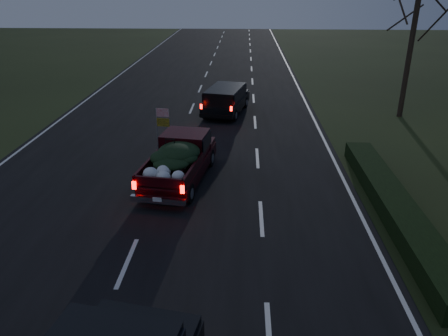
# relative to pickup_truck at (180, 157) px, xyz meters

# --- Properties ---
(ground) EXTENTS (120.00, 120.00, 0.00)m
(ground) POSITION_rel_pickup_truck_xyz_m (-0.69, -5.22, -0.90)
(ground) COLOR black
(ground) RESTS_ON ground
(road_asphalt) EXTENTS (14.00, 120.00, 0.02)m
(road_asphalt) POSITION_rel_pickup_truck_xyz_m (-0.69, -5.22, -0.89)
(road_asphalt) COLOR black
(road_asphalt) RESTS_ON ground
(hedge_row) EXTENTS (1.00, 10.00, 0.60)m
(hedge_row) POSITION_rel_pickup_truck_xyz_m (7.11, -2.22, -0.60)
(hedge_row) COLOR black
(hedge_row) RESTS_ON ground
(bare_tree_far) EXTENTS (3.60, 3.60, 7.00)m
(bare_tree_far) POSITION_rel_pickup_truck_xyz_m (10.81, 8.78, 4.33)
(bare_tree_far) COLOR black
(bare_tree_far) RESTS_ON ground
(pickup_truck) EXTENTS (2.40, 4.81, 2.41)m
(pickup_truck) POSITION_rel_pickup_truck_xyz_m (0.00, 0.00, 0.00)
(pickup_truck) COLOR black
(pickup_truck) RESTS_ON ground
(lead_suv) EXTENTS (2.60, 4.50, 1.22)m
(lead_suv) POSITION_rel_pickup_truck_xyz_m (1.31, 8.84, 0.01)
(lead_suv) COLOR black
(lead_suv) RESTS_ON ground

